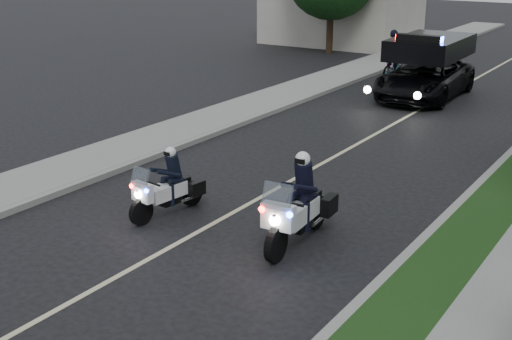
{
  "coord_description": "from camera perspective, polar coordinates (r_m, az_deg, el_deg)",
  "views": [
    {
      "loc": [
        8.05,
        -10.75,
        5.69
      ],
      "look_at": [
        0.43,
        0.88,
        1.0
      ],
      "focal_mm": 47.58,
      "sensor_mm": 36.0,
      "label": 1
    }
  ],
  "objects": [
    {
      "name": "tree_left_near",
      "position": [
        37.18,
        6.15,
        9.73
      ],
      "size": [
        5.4,
        5.4,
        8.14
      ],
      "primitive_type": null,
      "rotation": [
        0.0,
        0.0,
        0.11
      ],
      "color": "#153F15",
      "rests_on": "ground"
    },
    {
      "name": "sidewalk_left",
      "position": [
        25.25,
        0.66,
        5.79
      ],
      "size": [
        2.0,
        60.0,
        0.16
      ],
      "primitive_type": "cube",
      "color": "gray",
      "rests_on": "ground"
    },
    {
      "name": "police_moto_left",
      "position": [
        15.07,
        -7.35,
        -3.71
      ],
      "size": [
        0.86,
        1.86,
        1.53
      ],
      "primitive_type": null,
      "rotation": [
        0.0,
        0.0,
        -0.13
      ],
      "color": "silver",
      "rests_on": "ground"
    },
    {
      "name": "lane_marking",
      "position": [
        22.97,
        11.68,
        3.92
      ],
      "size": [
        0.12,
        50.0,
        0.01
      ],
      "primitive_type": "cube",
      "color": "#BFB78C",
      "rests_on": "ground"
    },
    {
      "name": "curb_left",
      "position": [
        24.69,
        2.83,
        5.47
      ],
      "size": [
        0.2,
        60.0,
        0.15
      ],
      "primitive_type": "cube",
      "color": "gray",
      "rests_on": "ground"
    },
    {
      "name": "tree_left_far",
      "position": [
        39.8,
        6.67,
        10.29
      ],
      "size": [
        8.37,
        8.37,
        11.93
      ],
      "primitive_type": null,
      "rotation": [
        0.0,
        0.0,
        0.19
      ],
      "color": "black",
      "rests_on": "ground"
    },
    {
      "name": "police_moto_right",
      "position": [
        13.59,
        3.51,
        -6.15
      ],
      "size": [
        0.93,
        2.25,
        1.87
      ],
      "primitive_type": null,
      "rotation": [
        0.0,
        0.0,
        0.07
      ],
      "color": "silver",
      "rests_on": "ground"
    },
    {
      "name": "police_suv",
      "position": [
        26.99,
        13.89,
        5.92
      ],
      "size": [
        2.69,
        5.59,
        2.69
      ],
      "primitive_type": "imported",
      "rotation": [
        0.0,
        0.0,
        0.02
      ],
      "color": "black",
      "rests_on": "ground"
    },
    {
      "name": "cyclist",
      "position": [
        30.7,
        11.3,
        7.59
      ],
      "size": [
        0.73,
        0.52,
        1.91
      ],
      "primitive_type": "imported",
      "rotation": [
        0.0,
        0.0,
        3.04
      ],
      "color": "black",
      "rests_on": "ground"
    },
    {
      "name": "ground",
      "position": [
        14.59,
        -3.31,
        -4.36
      ],
      "size": [
        120.0,
        120.0,
        0.0
      ],
      "primitive_type": "plane",
      "color": "black",
      "rests_on": "ground"
    },
    {
      "name": "bicycle",
      "position": [
        30.7,
        11.3,
        7.59
      ],
      "size": [
        0.66,
        1.82,
        0.95
      ],
      "primitive_type": "imported",
      "rotation": [
        0.0,
        0.0,
        0.01
      ],
      "color": "black",
      "rests_on": "ground"
    }
  ]
}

